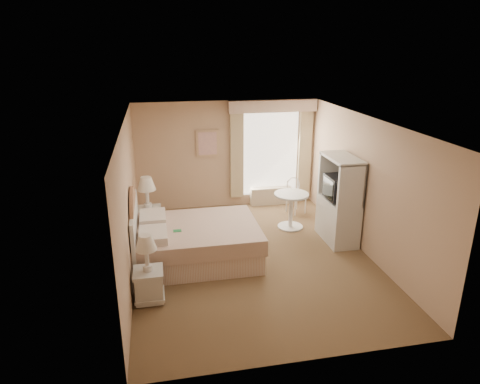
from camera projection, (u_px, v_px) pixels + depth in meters
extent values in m
cube|color=brown|center=(253.00, 258.00, 7.82)|extent=(4.20, 5.50, 0.01)
cube|color=silver|center=(254.00, 121.00, 7.00)|extent=(4.20, 5.50, 0.01)
cube|color=tan|center=(227.00, 155.00, 9.95)|extent=(4.20, 0.01, 2.50)
cube|color=tan|center=(307.00, 272.00, 4.86)|extent=(4.20, 0.01, 2.50)
cube|color=tan|center=(129.00, 202.00, 7.02)|extent=(0.01, 5.50, 2.50)
cube|color=tan|center=(365.00, 186.00, 7.80)|extent=(0.01, 5.50, 2.50)
cube|color=white|center=(271.00, 153.00, 10.12)|extent=(1.30, 0.02, 2.00)
cube|color=beige|center=(237.00, 155.00, 9.92)|extent=(0.30, 0.08, 2.05)
cube|color=beige|center=(305.00, 152.00, 10.23)|extent=(0.30, 0.08, 2.05)
cube|color=tan|center=(273.00, 106.00, 9.67)|extent=(2.05, 0.20, 0.28)
cube|color=beige|center=(271.00, 196.00, 10.38)|extent=(1.00, 0.22, 0.42)
cube|color=tan|center=(207.00, 143.00, 9.74)|extent=(0.52, 0.03, 0.62)
cube|color=beige|center=(208.00, 144.00, 9.73)|extent=(0.42, 0.02, 0.52)
cube|color=tan|center=(197.00, 250.00, 7.72)|extent=(2.14, 1.63, 0.37)
cube|color=beige|center=(196.00, 233.00, 7.61)|extent=(2.20, 1.69, 0.29)
cube|color=beige|center=(153.00, 235.00, 7.05)|extent=(0.46, 0.63, 0.14)
cube|color=beige|center=(153.00, 218.00, 7.76)|extent=(0.46, 0.63, 0.14)
cube|color=#248445|center=(177.00, 231.00, 7.36)|extent=(0.14, 0.10, 0.01)
cube|color=silver|center=(136.00, 236.00, 7.40)|extent=(0.06, 1.73, 1.12)
cylinder|color=#A67B58|center=(135.00, 230.00, 7.37)|extent=(0.05, 1.53, 1.53)
cube|color=silver|center=(149.00, 286.00, 6.45)|extent=(0.41, 0.41, 0.44)
cube|color=silver|center=(148.00, 272.00, 6.37)|extent=(0.44, 0.44, 0.05)
cube|color=silver|center=(150.00, 295.00, 6.50)|extent=(0.44, 0.44, 0.04)
cylinder|color=silver|center=(148.00, 268.00, 6.34)|extent=(0.14, 0.14, 0.09)
cylinder|color=silver|center=(147.00, 257.00, 6.29)|extent=(0.06, 0.06, 0.35)
cone|color=white|center=(146.00, 243.00, 6.21)|extent=(0.32, 0.32, 0.23)
cube|color=silver|center=(149.00, 223.00, 8.63)|extent=(0.47, 0.47, 0.51)
cube|color=silver|center=(148.00, 210.00, 8.54)|extent=(0.51, 0.51, 0.06)
cube|color=silver|center=(150.00, 231.00, 8.69)|extent=(0.51, 0.51, 0.05)
cylinder|color=silver|center=(148.00, 206.00, 8.51)|extent=(0.16, 0.16, 0.10)
cylinder|color=silver|center=(147.00, 197.00, 8.45)|extent=(0.07, 0.07, 0.41)
cone|color=white|center=(146.00, 183.00, 8.35)|extent=(0.37, 0.37, 0.26)
cylinder|color=silver|center=(290.00, 226.00, 9.11)|extent=(0.53, 0.53, 0.03)
cylinder|color=silver|center=(291.00, 211.00, 8.99)|extent=(0.08, 0.08, 0.72)
cylinder|color=silver|center=(291.00, 194.00, 8.87)|extent=(0.72, 0.72, 0.04)
cylinder|color=silver|center=(295.00, 208.00, 9.64)|extent=(0.03, 0.03, 0.40)
cylinder|color=silver|center=(305.00, 205.00, 9.80)|extent=(0.03, 0.03, 0.40)
cylinder|color=silver|center=(287.00, 204.00, 9.88)|extent=(0.03, 0.03, 0.40)
cylinder|color=silver|center=(297.00, 201.00, 10.04)|extent=(0.03, 0.03, 0.40)
cylinder|color=silver|center=(296.00, 196.00, 9.77)|extent=(0.51, 0.51, 0.04)
torus|color=silver|center=(293.00, 185.00, 9.80)|extent=(0.39, 0.23, 0.39)
cylinder|color=silver|center=(287.00, 188.00, 9.75)|extent=(0.03, 0.03, 0.36)
cylinder|color=silver|center=(297.00, 186.00, 9.91)|extent=(0.03, 0.03, 0.36)
cube|color=silver|center=(337.00, 220.00, 8.40)|extent=(0.51, 1.03, 0.84)
cube|color=silver|center=(352.00, 187.00, 7.69)|extent=(0.51, 0.07, 0.84)
cube|color=silver|center=(331.00, 172.00, 8.57)|extent=(0.51, 0.07, 0.84)
cube|color=silver|center=(342.00, 158.00, 7.99)|extent=(0.51, 1.03, 0.06)
cube|color=silver|center=(352.00, 179.00, 8.17)|extent=(0.04, 1.03, 0.84)
cube|color=black|center=(339.00, 187.00, 8.18)|extent=(0.45, 0.56, 0.45)
cube|color=black|center=(328.00, 188.00, 8.13)|extent=(0.02, 0.47, 0.37)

